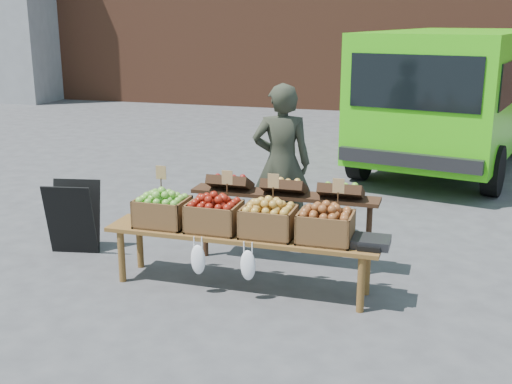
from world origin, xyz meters
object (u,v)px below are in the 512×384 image
(crate_russet_pears, at_px, (214,217))
(crate_red_apples, at_px, (268,222))
(display_bench, at_px, (241,260))
(crate_golden_apples, at_px, (162,212))
(vendor, at_px, (282,164))
(chalkboard_sign, at_px, (73,217))
(delivery_van, at_px, (452,100))
(weighing_scale, at_px, (371,242))
(back_table, at_px, (284,218))
(crate_green_apples, at_px, (325,227))

(crate_russet_pears, bearing_deg, crate_red_apples, 0.00)
(display_bench, bearing_deg, crate_golden_apples, 180.00)
(vendor, bearing_deg, chalkboard_sign, 13.38)
(chalkboard_sign, bearing_deg, delivery_van, 44.42)
(delivery_van, xyz_separation_m, weighing_scale, (-0.61, -6.13, -0.57))
(display_bench, distance_m, crate_golden_apples, 0.93)
(back_table, height_order, crate_golden_apples, back_table)
(vendor, height_order, display_bench, vendor)
(delivery_van, distance_m, crate_golden_apples, 6.71)
(vendor, height_order, crate_green_apples, vendor)
(delivery_van, xyz_separation_m, chalkboard_sign, (-3.98, -5.73, -0.77))
(back_table, bearing_deg, crate_golden_apples, -146.05)
(display_bench, distance_m, crate_red_apples, 0.51)
(chalkboard_sign, distance_m, display_bench, 2.15)
(vendor, relative_size, crate_red_apples, 3.74)
(display_bench, bearing_deg, weighing_scale, 0.00)
(back_table, bearing_deg, crate_green_apples, -51.12)
(vendor, height_order, crate_golden_apples, vendor)
(crate_red_apples, relative_size, crate_green_apples, 1.00)
(delivery_van, distance_m, weighing_scale, 6.18)
(vendor, bearing_deg, delivery_van, -125.57)
(chalkboard_sign, relative_size, crate_russet_pears, 1.66)
(display_bench, xyz_separation_m, crate_golden_apples, (-0.82, 0.00, 0.42))
(crate_red_apples, bearing_deg, vendor, 99.99)
(vendor, distance_m, back_table, 0.90)
(crate_russet_pears, bearing_deg, crate_golden_apples, 180.00)
(vendor, distance_m, display_bench, 1.62)
(delivery_van, bearing_deg, back_table, -94.41)
(crate_red_apples, bearing_deg, chalkboard_sign, 170.64)
(delivery_van, relative_size, crate_red_apples, 10.54)
(display_bench, height_order, crate_red_apples, crate_red_apples)
(chalkboard_sign, bearing_deg, crate_green_apples, -18.45)
(crate_russet_pears, relative_size, weighing_scale, 1.47)
(delivery_van, xyz_separation_m, display_bench, (-1.86, -6.13, -0.90))
(display_bench, distance_m, weighing_scale, 1.29)
(chalkboard_sign, relative_size, crate_red_apples, 1.66)
(crate_red_apples, bearing_deg, weighing_scale, 0.00)
(crate_golden_apples, bearing_deg, chalkboard_sign, 163.02)
(back_table, bearing_deg, delivery_van, 73.32)
(chalkboard_sign, distance_m, weighing_scale, 3.39)
(crate_red_apples, distance_m, crate_green_apples, 0.55)
(display_bench, relative_size, crate_red_apples, 5.40)
(delivery_van, height_order, chalkboard_sign, delivery_van)
(crate_golden_apples, height_order, crate_russet_pears, same)
(back_table, distance_m, weighing_scale, 1.24)
(delivery_van, relative_size, vendor, 2.82)
(vendor, xyz_separation_m, crate_russet_pears, (-0.29, -1.49, -0.23))
(vendor, relative_size, weighing_scale, 5.51)
(vendor, xyz_separation_m, crate_golden_apples, (-0.84, -1.49, -0.23))
(vendor, bearing_deg, back_table, 92.96)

